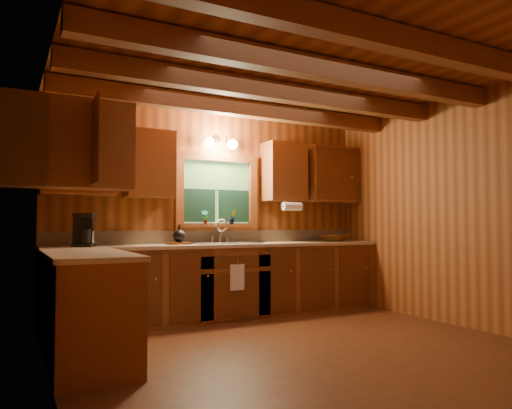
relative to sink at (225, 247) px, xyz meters
The scene contains 20 objects.
room 1.66m from the sink, 90.00° to the right, with size 4.20×4.20×4.20m.
ceiling_beams 2.29m from the sink, 90.00° to the right, with size 4.20×2.54×0.18m.
base_cabinets 0.73m from the sink, 147.14° to the right, with size 4.20×2.22×0.86m.
countertop 0.57m from the sink, 146.97° to the right, with size 4.20×2.24×0.04m.
backsplash 0.31m from the sink, 90.00° to the left, with size 4.20×0.02×0.16m, color tan.
dishwasher_panel 1.79m from the sink, 147.88° to the right, with size 0.02×0.60×0.80m, color white.
upper_cabinets 1.15m from the sink, 162.32° to the right, with size 4.19×1.77×0.78m.
window 0.72m from the sink, 90.00° to the left, with size 1.12×0.08×1.00m.
window_sill 0.34m from the sink, 90.00° to the left, with size 1.06×0.14×0.04m, color brown.
wall_sconce 1.32m from the sink, 90.00° to the left, with size 0.45×0.21×0.17m.
paper_towel_roll 1.06m from the sink, ahead, with size 0.11×0.11×0.27m, color white.
dish_towel 0.48m from the sink, 90.00° to the right, with size 0.18×0.01×0.30m, color white.
sink is the anchor object (origin of this frame).
coffee_maker 1.67m from the sink, behind, with size 0.20×0.25×0.35m.
utensil_crock 1.61m from the sink, behind, with size 0.13×0.13×0.36m.
cutting_board 0.59m from the sink, behind, with size 0.27×0.20×0.02m, color #522811.
teakettle 0.61m from the sink, behind, with size 0.15×0.15×0.18m.
wicker_basket 1.63m from the sink, ahead, with size 0.38×0.38×0.09m, color #48230C.
potted_plant_left 0.46m from the sink, 133.40° to the left, with size 0.09×0.06×0.17m, color #522811.
potted_plant_right 0.45m from the sink, 45.60° to the left, with size 0.10×0.08×0.18m, color #522811.
Camera 1 is at (-2.42, -3.76, 1.13)m, focal length 33.51 mm.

